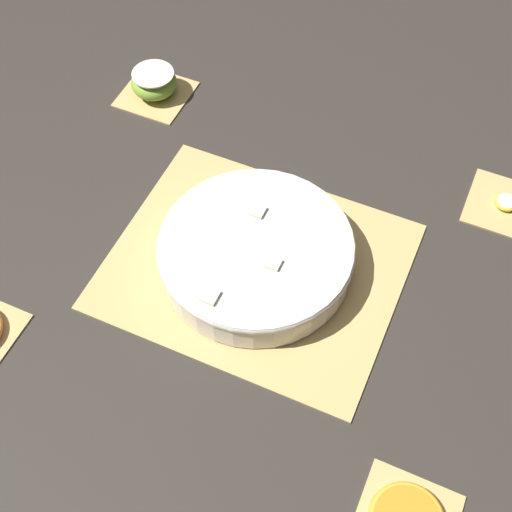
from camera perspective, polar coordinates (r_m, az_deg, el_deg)
The scene contains 7 objects.
ground_plane at distance 1.09m, azimuth -0.00°, elevation -0.84°, with size 6.00×6.00×0.00m, color #2D2823.
bamboo_mat_center at distance 1.09m, azimuth -0.00°, elevation -0.75°, with size 0.44×0.36×0.01m.
coaster_mat_near_left at distance 1.23m, azimuth 19.31°, elevation 3.86°, with size 0.12×0.12×0.01m.
coaster_mat_near_right at distance 1.36m, azimuth -8.02°, elevation 12.74°, with size 0.12×0.12×0.01m.
fruit_salad_bowl at distance 1.06m, azimuth 0.05°, elevation 0.30°, with size 0.30×0.30×0.06m.
apple_half at distance 1.34m, azimuth -8.16°, elevation 13.58°, with size 0.08×0.08×0.05m.
banana_coin_single at distance 1.23m, azimuth 19.40°, elevation 4.08°, with size 0.04×0.04×0.01m.
Camera 1 is at (-0.25, 0.56, 0.91)m, focal length 50.00 mm.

